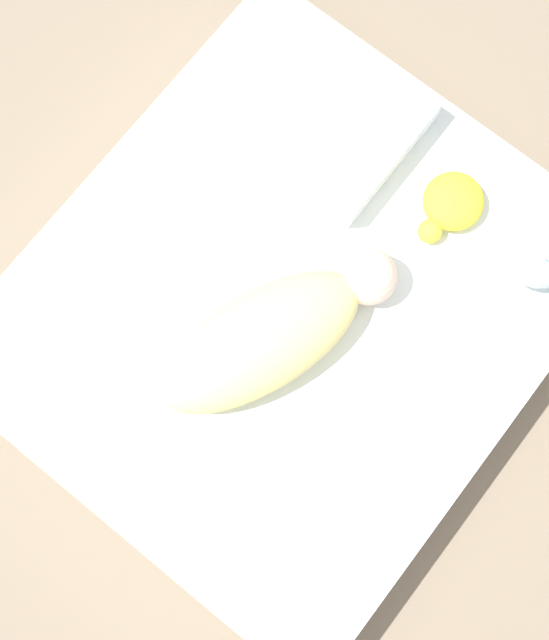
{
  "coord_description": "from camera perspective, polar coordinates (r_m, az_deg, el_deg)",
  "views": [
    {
      "loc": [
        0.28,
        0.18,
        1.8
      ],
      "look_at": [
        0.06,
        0.01,
        0.28
      ],
      "focal_mm": 42.0,
      "sensor_mm": 36.0,
      "label": 1
    }
  ],
  "objects": [
    {
      "name": "ground_plane",
      "position": [
        1.83,
        0.91,
        -0.15
      ],
      "size": [
        12.0,
        12.0,
        0.0
      ],
      "primitive_type": "plane",
      "color": "#7A6B56"
    },
    {
      "name": "swaddled_baby",
      "position": [
        1.52,
        -0.07,
        -1.04
      ],
      "size": [
        0.56,
        0.35,
        0.13
      ],
      "rotation": [
        0.0,
        0.0,
        2.79
      ],
      "color": "#EFDB7F",
      "rests_on": "bed_mattress"
    },
    {
      "name": "turtle_plush",
      "position": [
        1.67,
        13.28,
        8.56
      ],
      "size": [
        0.18,
        0.13,
        0.07
      ],
      "color": "yellow",
      "rests_on": "bed_mattress"
    },
    {
      "name": "pillow",
      "position": [
        1.7,
        3.96,
        15.23
      ],
      "size": [
        0.33,
        0.38,
        0.08
      ],
      "color": "white",
      "rests_on": "bed_mattress"
    },
    {
      "name": "bed_mattress",
      "position": [
        1.71,
        0.98,
        0.55
      ],
      "size": [
        1.18,
        1.05,
        0.23
      ],
      "color": "white",
      "rests_on": "ground_plane"
    },
    {
      "name": "bunny_plush",
      "position": [
        1.6,
        20.18,
        5.43
      ],
      "size": [
        0.16,
        0.16,
        0.35
      ],
      "color": "silver",
      "rests_on": "bed_mattress"
    }
  ]
}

